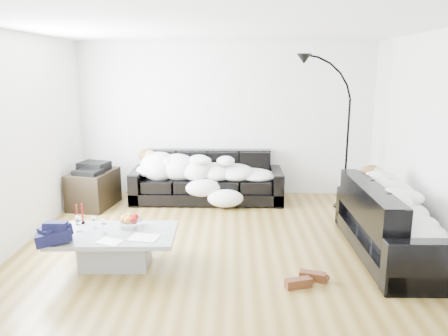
{
  "coord_description": "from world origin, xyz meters",
  "views": [
    {
      "loc": [
        0.11,
        -5.2,
        2.17
      ],
      "look_at": [
        0.0,
        0.3,
        0.9
      ],
      "focal_mm": 35.0,
      "sensor_mm": 36.0,
      "label": 1
    }
  ],
  "objects_px": {
    "sleeper_right": "(397,203)",
    "wine_glass_c": "(104,227)",
    "wine_glass_a": "(94,222)",
    "candle_left": "(77,215)",
    "floor_lamp": "(347,142)",
    "shoes": "(305,279)",
    "candle_right": "(82,214)",
    "sofa_right": "(395,221)",
    "sofa_back": "(207,177)",
    "coffee_table": "(115,249)",
    "wine_glass_b": "(79,224)",
    "stereo": "(92,167)",
    "sleeper_back": "(207,165)",
    "av_cabinet": "(94,189)",
    "fruit_bowl": "(131,220)"
  },
  "relations": [
    {
      "from": "candle_right",
      "to": "fruit_bowl",
      "type": "bearing_deg",
      "value": -10.35
    },
    {
      "from": "candle_left",
      "to": "av_cabinet",
      "type": "relative_size",
      "value": 0.28
    },
    {
      "from": "wine_glass_c",
      "to": "sofa_right",
      "type": "bearing_deg",
      "value": 7.11
    },
    {
      "from": "coffee_table",
      "to": "wine_glass_c",
      "type": "relative_size",
      "value": 7.64
    },
    {
      "from": "stereo",
      "to": "floor_lamp",
      "type": "distance_m",
      "value": 4.0
    },
    {
      "from": "floor_lamp",
      "to": "candle_right",
      "type": "bearing_deg",
      "value": -139.1
    },
    {
      "from": "candle_left",
      "to": "fruit_bowl",
      "type": "bearing_deg",
      "value": -6.99
    },
    {
      "from": "sofa_back",
      "to": "fruit_bowl",
      "type": "bearing_deg",
      "value": -107.93
    },
    {
      "from": "wine_glass_b",
      "to": "floor_lamp",
      "type": "xyz_separation_m",
      "value": [
        3.47,
        2.15,
        0.56
      ]
    },
    {
      "from": "wine_glass_b",
      "to": "floor_lamp",
      "type": "bearing_deg",
      "value": 31.75
    },
    {
      "from": "sofa_right",
      "to": "fruit_bowl",
      "type": "bearing_deg",
      "value": 93.59
    },
    {
      "from": "coffee_table",
      "to": "floor_lamp",
      "type": "relative_size",
      "value": 0.64
    },
    {
      "from": "wine_glass_a",
      "to": "wine_glass_b",
      "type": "distance_m",
      "value": 0.17
    },
    {
      "from": "wine_glass_a",
      "to": "stereo",
      "type": "distance_m",
      "value": 2.13
    },
    {
      "from": "sleeper_right",
      "to": "wine_glass_b",
      "type": "distance_m",
      "value": 3.63
    },
    {
      "from": "wine_glass_c",
      "to": "stereo",
      "type": "xyz_separation_m",
      "value": [
        -0.81,
        2.17,
        0.16
      ]
    },
    {
      "from": "stereo",
      "to": "sleeper_back",
      "type": "bearing_deg",
      "value": 26.17
    },
    {
      "from": "coffee_table",
      "to": "floor_lamp",
      "type": "distance_m",
      "value": 3.86
    },
    {
      "from": "sofa_right",
      "to": "fruit_bowl",
      "type": "relative_size",
      "value": 7.97
    },
    {
      "from": "wine_glass_b",
      "to": "candle_right",
      "type": "xyz_separation_m",
      "value": [
        -0.05,
        0.26,
        0.03
      ]
    },
    {
      "from": "floor_lamp",
      "to": "shoes",
      "type": "bearing_deg",
      "value": -99.03
    },
    {
      "from": "sofa_back",
      "to": "stereo",
      "type": "relative_size",
      "value": 5.6
    },
    {
      "from": "sofa_back",
      "to": "candle_left",
      "type": "xyz_separation_m",
      "value": [
        -1.38,
        -2.21,
        0.1
      ]
    },
    {
      "from": "av_cabinet",
      "to": "wine_glass_b",
      "type": "bearing_deg",
      "value": -66.91
    },
    {
      "from": "sofa_back",
      "to": "sleeper_right",
      "type": "relative_size",
      "value": 1.39
    },
    {
      "from": "sleeper_right",
      "to": "wine_glass_c",
      "type": "bearing_deg",
      "value": 97.11
    },
    {
      "from": "coffee_table",
      "to": "wine_glass_a",
      "type": "distance_m",
      "value": 0.39
    },
    {
      "from": "candle_left",
      "to": "av_cabinet",
      "type": "xyz_separation_m",
      "value": [
        -0.41,
        1.88,
        -0.22
      ]
    },
    {
      "from": "sofa_right",
      "to": "candle_left",
      "type": "height_order",
      "value": "sofa_right"
    },
    {
      "from": "sofa_back",
      "to": "sleeper_back",
      "type": "xyz_separation_m",
      "value": [
        0.0,
        -0.05,
        0.23
      ]
    },
    {
      "from": "sofa_back",
      "to": "sleeper_right",
      "type": "bearing_deg",
      "value": -42.03
    },
    {
      "from": "wine_glass_a",
      "to": "sofa_right",
      "type": "bearing_deg",
      "value": 4.19
    },
    {
      "from": "av_cabinet",
      "to": "wine_glass_a",
      "type": "bearing_deg",
      "value": -62.57
    },
    {
      "from": "coffee_table",
      "to": "av_cabinet",
      "type": "relative_size",
      "value": 1.6
    },
    {
      "from": "sleeper_right",
      "to": "candle_right",
      "type": "xyz_separation_m",
      "value": [
        -3.65,
        -0.09,
        -0.13
      ]
    },
    {
      "from": "wine_glass_a",
      "to": "candle_left",
      "type": "distance_m",
      "value": 0.28
    },
    {
      "from": "sofa_back",
      "to": "sofa_right",
      "type": "distance_m",
      "value": 3.13
    },
    {
      "from": "sofa_right",
      "to": "coffee_table",
      "type": "relative_size",
      "value": 1.55
    },
    {
      "from": "sleeper_back",
      "to": "wine_glass_a",
      "type": "relative_size",
      "value": 13.59
    },
    {
      "from": "sleeper_back",
      "to": "wine_glass_a",
      "type": "height_order",
      "value": "sleeper_back"
    },
    {
      "from": "sofa_back",
      "to": "candle_left",
      "type": "relative_size",
      "value": 10.43
    },
    {
      "from": "floor_lamp",
      "to": "wine_glass_c",
      "type": "bearing_deg",
      "value": -132.36
    },
    {
      "from": "sofa_right",
      "to": "shoes",
      "type": "xyz_separation_m",
      "value": [
        -1.16,
        -0.77,
        -0.37
      ]
    },
    {
      "from": "wine_glass_a",
      "to": "floor_lamp",
      "type": "distance_m",
      "value": 3.96
    },
    {
      "from": "sofa_back",
      "to": "candle_right",
      "type": "height_order",
      "value": "sofa_back"
    },
    {
      "from": "coffee_table",
      "to": "stereo",
      "type": "height_order",
      "value": "stereo"
    },
    {
      "from": "wine_glass_b",
      "to": "candle_left",
      "type": "bearing_deg",
      "value": 112.81
    },
    {
      "from": "sofa_back",
      "to": "candle_right",
      "type": "distance_m",
      "value": 2.56
    },
    {
      "from": "coffee_table",
      "to": "av_cabinet",
      "type": "bearing_deg",
      "value": 112.99
    },
    {
      "from": "shoes",
      "to": "stereo",
      "type": "distance_m",
      "value": 3.93
    }
  ]
}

